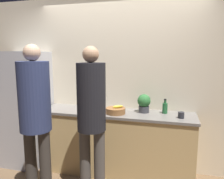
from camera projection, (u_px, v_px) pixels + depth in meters
wall_back at (120, 83)px, 3.34m from camera, size 5.20×0.06×2.60m
counter at (116, 142)px, 3.20m from camera, size 2.22×0.60×0.92m
refrigerator at (23, 108)px, 3.48m from camera, size 0.74×0.66×1.78m
person_left at (35, 111)px, 2.44m from camera, size 0.35×0.35×1.84m
person_center at (92, 113)px, 2.48m from camera, size 0.33×0.33×1.82m
fruit_bowl at (116, 111)px, 3.01m from camera, size 0.27×0.27×0.12m
utensil_crock at (82, 102)px, 3.45m from camera, size 0.13×0.13×0.30m
bottle_green at (165, 108)px, 3.02m from camera, size 0.07×0.07×0.20m
cup_black at (181, 115)px, 2.79m from camera, size 0.08×0.08×0.08m
potted_plant at (144, 103)px, 3.06m from camera, size 0.18×0.18×0.26m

